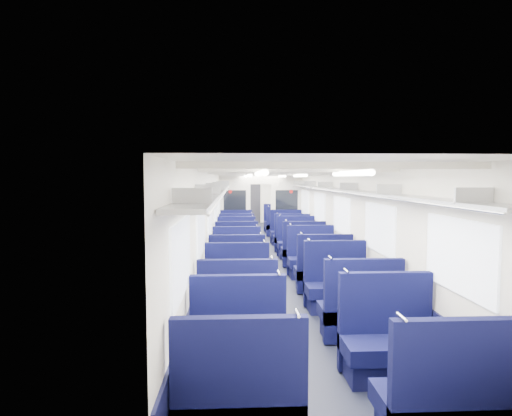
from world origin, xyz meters
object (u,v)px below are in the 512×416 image
(bulkhead, at_px, (261,207))
(seat_3, at_px, (389,345))
(seat_7, at_px, (336,288))
(seat_11, at_px, (311,261))
(seat_20, at_px, (236,227))
(end_door, at_px, (253,203))
(seat_17, at_px, (291,239))
(seat_0, at_px, (239,405))
(seat_5, at_px, (360,314))
(seat_6, at_px, (237,292))
(seat_21, at_px, (280,227))
(seat_4, at_px, (238,315))
(seat_2, at_px, (238,350))
(seat_22, at_px, (236,224))
(seat_18, at_px, (236,234))
(seat_8, at_px, (237,274))
(seat_15, at_px, (296,245))
(seat_16, at_px, (236,239))
(seat_9, at_px, (323,274))
(seat_1, at_px, (447,408))
(seat_14, at_px, (236,245))
(seat_10, at_px, (237,263))
(seat_13, at_px, (303,252))
(seat_23, at_px, (277,223))
(seat_19, at_px, (286,234))
(seat_12, at_px, (237,252))

(bulkhead, height_order, seat_3, bulkhead)
(bulkhead, xyz_separation_m, seat_7, (0.83, -7.22, -0.87))
(seat_11, bearing_deg, seat_20, 104.32)
(end_door, relative_size, seat_17, 1.70)
(seat_0, distance_m, seat_17, 9.25)
(seat_0, relative_size, seat_5, 1.00)
(seat_6, height_order, seat_21, same)
(bulkhead, relative_size, seat_4, 2.38)
(seat_2, height_order, seat_21, same)
(seat_7, bearing_deg, seat_22, 99.42)
(seat_4, relative_size, seat_18, 1.00)
(seat_8, distance_m, seat_17, 4.80)
(seat_15, relative_size, seat_22, 1.00)
(seat_16, bearing_deg, seat_9, -70.31)
(bulkhead, bearing_deg, seat_20, 117.51)
(seat_16, bearing_deg, seat_1, -79.93)
(seat_16, relative_size, seat_17, 1.00)
(seat_14, distance_m, seat_20, 4.27)
(seat_2, bearing_deg, seat_8, 90.00)
(seat_6, bearing_deg, seat_7, 5.04)
(seat_8, height_order, seat_10, same)
(seat_15, distance_m, seat_20, 4.53)
(seat_4, distance_m, seat_13, 4.99)
(seat_7, bearing_deg, end_door, 93.47)
(seat_9, bearing_deg, seat_3, -90.00)
(seat_2, bearing_deg, seat_16, 90.00)
(seat_8, bearing_deg, seat_21, 77.89)
(seat_16, xyz_separation_m, seat_23, (1.66, 4.30, 0.00))
(seat_16, distance_m, seat_22, 4.28)
(seat_9, bearing_deg, bulkhead, 97.70)
(seat_11, bearing_deg, seat_19, 90.00)
(seat_13, relative_size, seat_16, 1.00)
(seat_15, height_order, seat_17, same)
(seat_20, relative_size, seat_23, 1.00)
(seat_17, bearing_deg, seat_18, 142.85)
(end_door, distance_m, seat_16, 8.06)
(seat_6, xyz_separation_m, seat_22, (0.00, 10.15, 0.00))
(seat_20, bearing_deg, seat_10, -90.00)
(seat_1, distance_m, seat_13, 7.07)
(seat_6, height_order, seat_10, same)
(seat_5, relative_size, seat_21, 1.00)
(seat_18, height_order, seat_23, same)
(seat_8, xyz_separation_m, seat_20, (0.00, 7.72, 0.00))
(seat_23, bearing_deg, seat_11, -90.00)
(seat_7, xyz_separation_m, seat_14, (-1.66, 4.54, 0.00))
(bulkhead, relative_size, seat_10, 2.38)
(end_door, bearing_deg, seat_12, -94.65)
(seat_3, height_order, seat_17, same)
(seat_9, distance_m, seat_14, 3.84)
(bulkhead, bearing_deg, seat_12, -102.59)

